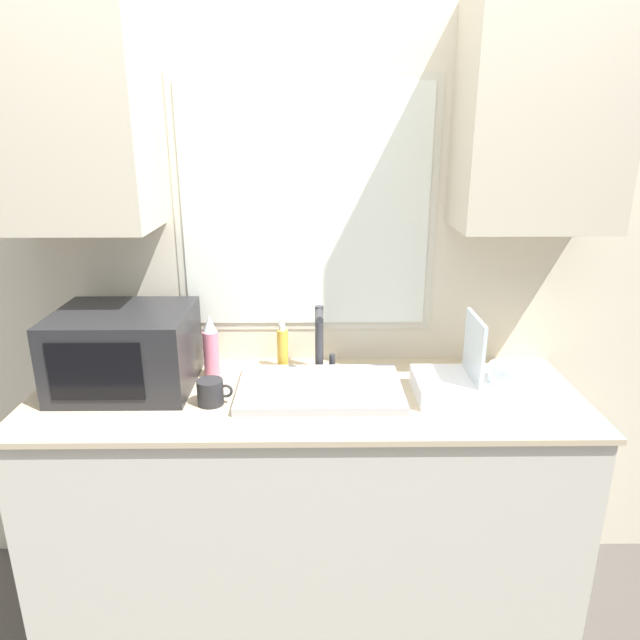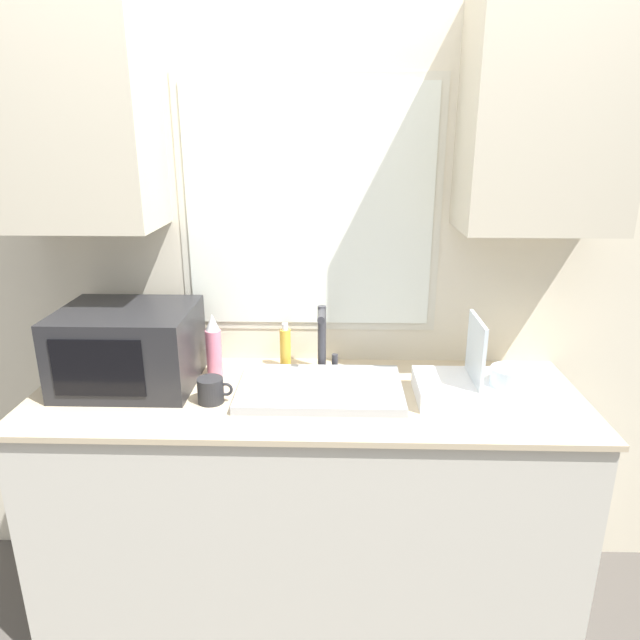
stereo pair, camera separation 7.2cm
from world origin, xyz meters
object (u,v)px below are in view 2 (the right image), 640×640
(microwave, at_px, (129,347))
(mug_near_sink, at_px, (211,390))
(dish_rack, at_px, (476,385))
(faucet, at_px, (323,335))
(spray_bottle, at_px, (214,346))
(soap_bottle, at_px, (285,348))

(microwave, bearing_deg, mug_near_sink, -24.12)
(dish_rack, bearing_deg, microwave, 175.49)
(faucet, relative_size, dish_rack, 0.66)
(spray_bottle, bearing_deg, microwave, -164.37)
(microwave, bearing_deg, faucet, 11.31)
(spray_bottle, bearing_deg, dish_rack, -10.72)
(mug_near_sink, bearing_deg, dish_rack, 3.01)
(dish_rack, bearing_deg, faucet, 156.08)
(faucet, bearing_deg, spray_bottle, -171.85)
(spray_bottle, height_order, soap_bottle, spray_bottle)
(microwave, distance_m, soap_bottle, 0.57)
(faucet, relative_size, mug_near_sink, 2.11)
(microwave, relative_size, soap_bottle, 2.59)
(faucet, bearing_deg, dish_rack, -23.92)
(faucet, xyz_separation_m, microwave, (-0.69, -0.14, -0.00))
(faucet, distance_m, dish_rack, 0.58)
(soap_bottle, bearing_deg, spray_bottle, -161.89)
(faucet, height_order, microwave, microwave)
(microwave, height_order, spray_bottle, microwave)
(soap_bottle, bearing_deg, mug_near_sink, -126.13)
(dish_rack, distance_m, mug_near_sink, 0.90)
(faucet, bearing_deg, mug_near_sink, -142.77)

